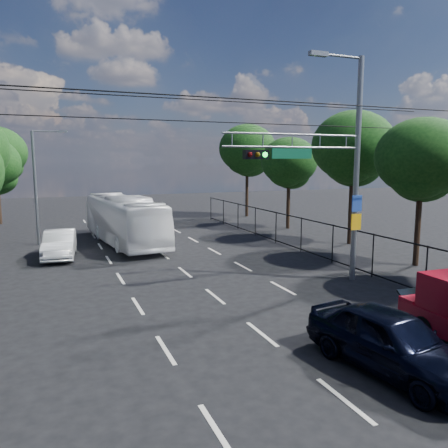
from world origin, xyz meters
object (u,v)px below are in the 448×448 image
white_bus (124,220)px  white_van (60,244)px  navy_hatchback (391,341)px  signal_mast (333,160)px

white_bus → white_van: bearing=-150.1°
navy_hatchback → white_van: size_ratio=1.05×
signal_mast → white_van: (-10.65, 9.65, -4.51)m
white_van → white_bus: bearing=42.0°
signal_mast → white_bus: signal_mast is taller
white_bus → white_van: (-3.94, -2.88, -0.78)m
signal_mast → navy_hatchback: bearing=-114.8°
signal_mast → white_van: bearing=137.8°
navy_hatchback → white_van: bearing=105.4°
signal_mast → navy_hatchback: signal_mast is taller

